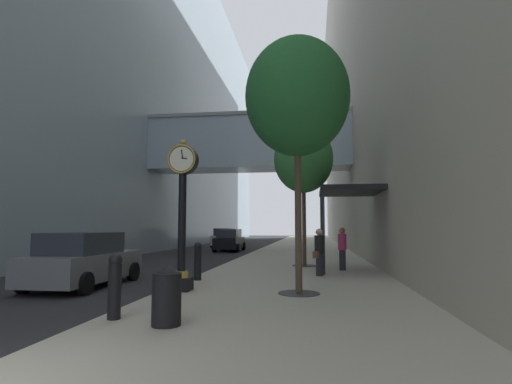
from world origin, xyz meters
TOP-DOWN VIEW (x-y plane):
  - ground_plane at (0.00, 27.00)m, footprint 110.00×110.00m
  - sidewalk_right at (3.43, 30.00)m, footprint 6.86×80.00m
  - building_block_left at (-11.83, 29.96)m, footprint 23.59×80.00m
  - building_block_right at (11.36, 30.00)m, footprint 9.00×80.00m
  - street_clock at (0.55, 7.37)m, footprint 0.84×0.55m
  - bollard_nearest at (0.39, 3.93)m, footprint 0.26×0.26m
  - bollard_third at (0.39, 9.54)m, footprint 0.26×0.26m
  - street_tree_near at (3.77, 7.33)m, footprint 2.84×2.84m
  - street_tree_mid_near at (3.77, 14.83)m, footprint 2.69×2.69m
  - trash_bin at (1.55, 3.59)m, footprint 0.53×0.53m
  - pedestrian_walking at (4.37, 11.25)m, footprint 0.48×0.52m
  - pedestrian_by_clock at (5.32, 13.23)m, footprint 0.35×0.35m
  - storefront_awning at (5.62, 13.32)m, footprint 2.40×3.60m
  - car_silver_near at (-3.96, 33.29)m, footprint 2.04×4.40m
  - car_grey_mid at (-3.03, 8.54)m, footprint 2.09×4.45m
  - car_black_far at (-2.21, 27.13)m, footprint 1.96×4.08m

SIDE VIEW (x-z plane):
  - ground_plane at x=0.00m, z-range 0.00..0.00m
  - sidewalk_right at x=3.43m, z-range 0.00..0.14m
  - trash_bin at x=1.55m, z-range 0.15..1.20m
  - bollard_nearest at x=0.39m, z-range 0.17..1.40m
  - bollard_third at x=0.39m, z-range 0.17..1.40m
  - car_black_far at x=-2.21m, z-range -0.03..1.67m
  - car_grey_mid at x=-3.03m, z-range -0.03..1.67m
  - car_silver_near at x=-3.96m, z-range -0.03..1.70m
  - pedestrian_walking at x=4.37m, z-range 0.18..1.86m
  - pedestrian_by_clock at x=5.32m, z-range 0.19..1.90m
  - street_clock at x=0.55m, z-range 0.34..4.54m
  - storefront_awning at x=5.62m, z-range 1.63..4.93m
  - street_tree_mid_near at x=3.77m, z-range 1.76..8.13m
  - street_tree_near at x=3.77m, z-range 1.94..8.85m
  - building_block_left at x=-11.83m, z-range -0.06..31.23m
  - building_block_right at x=11.36m, z-range 0.00..35.96m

